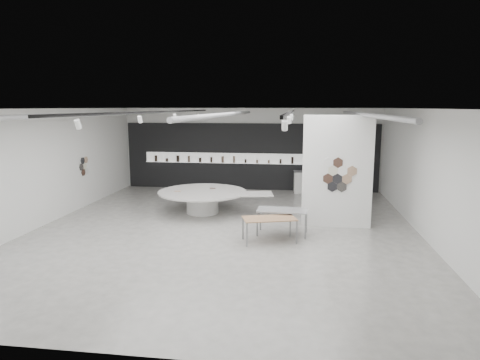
# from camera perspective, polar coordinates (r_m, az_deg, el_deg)

# --- Properties ---
(room) EXTENTS (12.02, 14.02, 3.82)m
(room) POSITION_cam_1_polar(r_m,az_deg,el_deg) (13.18, -2.52, 1.96)
(room) COLOR #A5A29B
(room) RESTS_ON ground
(back_wall_display) EXTENTS (11.80, 0.27, 3.10)m
(back_wall_display) POSITION_cam_1_polar(r_m,az_deg,el_deg) (20.05, 1.09, 3.11)
(back_wall_display) COLOR black
(back_wall_display) RESTS_ON ground
(partition_column) EXTENTS (2.20, 0.38, 3.60)m
(partition_column) POSITION_cam_1_polar(r_m,az_deg,el_deg) (14.05, 12.82, 1.08)
(partition_column) COLOR white
(partition_column) RESTS_ON ground
(display_island) EXTENTS (4.50, 3.74, 0.83)m
(display_island) POSITION_cam_1_polar(r_m,az_deg,el_deg) (15.70, -4.78, -2.51)
(display_island) COLOR white
(display_island) RESTS_ON ground
(sample_table_wood) EXTENTS (1.66, 1.16, 0.71)m
(sample_table_wood) POSITION_cam_1_polar(r_m,az_deg,el_deg) (12.35, 3.95, -5.31)
(sample_table_wood) COLOR #A57955
(sample_table_wood) RESTS_ON ground
(sample_table_stone) EXTENTS (1.56, 0.84, 0.78)m
(sample_table_stone) POSITION_cam_1_polar(r_m,az_deg,el_deg) (13.07, 5.67, -4.22)
(sample_table_stone) COLOR gray
(sample_table_stone) RESTS_ON ground
(kitchen_counter) EXTENTS (1.78, 0.81, 1.36)m
(kitchen_counter) POSITION_cam_1_polar(r_m,az_deg,el_deg) (19.67, 9.68, -0.25)
(kitchen_counter) COLOR white
(kitchen_counter) RESTS_ON ground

